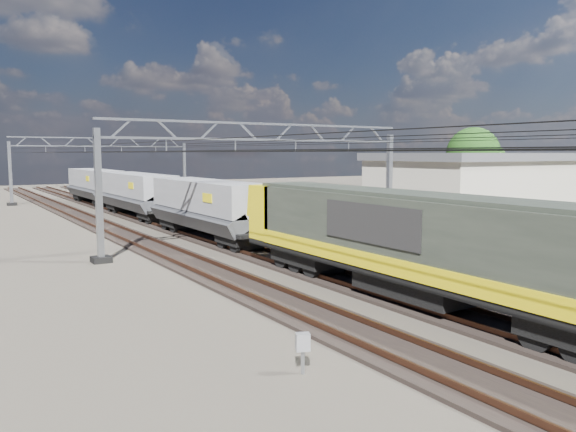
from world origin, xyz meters
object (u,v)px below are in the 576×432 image
locomotive (417,240)px  industrial_shed (486,186)px  hopper_wagon_lead (208,204)px  trackside_cabinet (303,344)px  tree_far (477,156)px  hopper_wagon_mid (137,191)px  catenary_gantry_mid (267,179)px  catenary_gantry_far (104,166)px  hopper_wagon_third (95,184)px

locomotive → industrial_shed: 28.83m
hopper_wagon_lead → locomotive: bearing=-90.0°
trackside_cabinet → industrial_shed: industrial_shed is taller
locomotive → tree_far: tree_far is taller
tree_far → trackside_cabinet: bearing=-145.6°
hopper_wagon_mid → trackside_cabinet: 35.71m
locomotive → hopper_wagon_lead: locomotive is taller
catenary_gantry_mid → industrial_shed: catenary_gantry_mid is taller
catenary_gantry_mid → hopper_wagon_lead: catenary_gantry_mid is taller
catenary_gantry_mid → locomotive: (-2.00, -13.96, -1.58)m
catenary_gantry_mid → catenary_gantry_far: bearing=90.0°
trackside_cabinet → tree_far: 47.77m
hopper_wagon_mid → industrial_shed: (24.00, -15.93, 0.49)m
hopper_wagon_third → trackside_cabinet: size_ratio=12.68×
catenary_gantry_mid → tree_far: bearing=17.9°
trackside_cabinet → hopper_wagon_lead: bearing=95.9°
tree_far → hopper_wagon_lead: bearing=-169.4°
hopper_wagon_third → tree_far: bearing=-34.7°
catenary_gantry_far → industrial_shed: catenary_gantry_far is taller
catenary_gantry_mid → catenary_gantry_far: 36.00m
hopper_wagon_third → hopper_wagon_mid: bearing=-90.0°
hopper_wagon_mid → industrial_shed: size_ratio=0.70×
catenary_gantry_far → hopper_wagon_third: bearing=-117.3°
hopper_wagon_third → trackside_cabinet: (-6.95, -49.20, -1.47)m
catenary_gantry_mid → industrial_shed: 22.12m
catenary_gantry_far → hopper_wagon_mid: (-2.00, -18.07, -1.67)m
catenary_gantry_far → locomotive: (-2.00, -49.96, -1.58)m
locomotive → hopper_wagon_mid: (-0.00, 31.90, -0.09)m
hopper_wagon_mid → industrial_shed: industrial_shed is taller
locomotive → trackside_cabinet: bearing=-155.9°
hopper_wagon_third → industrial_shed: bearing=-51.5°
locomotive → catenary_gantry_far: bearing=87.7°
catenary_gantry_mid → hopper_wagon_mid: size_ratio=1.53×
hopper_wagon_third → catenary_gantry_mid: bearing=-86.4°
hopper_wagon_lead → tree_far: (32.32, 6.06, 2.87)m
hopper_wagon_mid → tree_far: (32.32, -8.14, 2.87)m
catenary_gantry_far → industrial_shed: (22.00, -34.00, -1.18)m
catenary_gantry_mid → trackside_cabinet: 19.53m
hopper_wagon_mid → trackside_cabinet: (-6.95, -35.00, -1.47)m
catenary_gantry_mid → locomotive: size_ratio=0.94×
catenary_gantry_far → hopper_wagon_lead: (-2.00, -32.27, -1.67)m
hopper_wagon_third → tree_far: size_ratio=1.62×
trackside_cabinet → hopper_wagon_mid: bearing=103.1°
trackside_cabinet → catenary_gantry_far: bearing=104.8°
catenary_gantry_far → tree_far: (30.32, -26.21, 1.20)m
catenary_gantry_mid → trackside_cabinet: size_ratio=19.41×
locomotive → industrial_shed: bearing=33.6°
hopper_wagon_lead → hopper_wagon_third: (0.00, 28.40, 0.00)m
hopper_wagon_lead → tree_far: 33.01m
hopper_wagon_third → trackside_cabinet: hopper_wagon_third is taller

